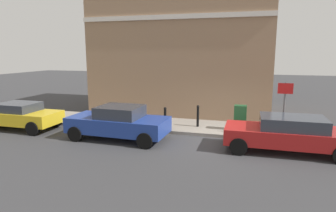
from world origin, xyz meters
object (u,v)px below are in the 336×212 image
(car_red, at_px, (288,133))
(bollard_far_kerb, at_px, (165,117))
(car_blue, at_px, (119,122))
(utility_cabinet, at_px, (240,119))
(bollard_near_cabinet, at_px, (198,115))
(car_yellow, at_px, (18,115))
(street_sign, at_px, (284,101))

(car_red, height_order, bollard_far_kerb, car_red)
(car_blue, height_order, utility_cabinet, car_blue)
(bollard_near_cabinet, bearing_deg, bollard_far_kerb, 123.41)
(car_red, xyz_separation_m, car_blue, (-0.24, 6.72, 0.02))
(bollard_far_kerb, bearing_deg, car_yellow, 101.24)
(utility_cabinet, bearing_deg, bollard_far_kerb, 103.49)
(utility_cabinet, height_order, street_sign, street_sign)
(car_red, xyz_separation_m, car_yellow, (-0.02, 12.12, -0.04))
(bollard_far_kerb, distance_m, street_sign, 5.20)
(utility_cabinet, distance_m, bollard_near_cabinet, 1.97)
(utility_cabinet, bearing_deg, car_red, -140.23)
(bollard_near_cabinet, distance_m, bollard_far_kerb, 1.63)
(car_blue, bearing_deg, utility_cabinet, -152.34)
(utility_cabinet, bearing_deg, street_sign, -108.18)
(bollard_near_cabinet, relative_size, street_sign, 0.45)
(car_blue, xyz_separation_m, utility_cabinet, (2.40, -4.92, -0.06))
(car_yellow, xyz_separation_m, street_sign, (1.60, -12.09, 0.98))
(car_blue, xyz_separation_m, bollard_near_cabinet, (2.50, -2.95, -0.04))
(car_red, bearing_deg, street_sign, -89.66)
(car_red, xyz_separation_m, utility_cabinet, (2.16, 1.80, -0.04))
(car_blue, distance_m, bollard_near_cabinet, 3.86)
(car_red, relative_size, street_sign, 1.94)
(utility_cabinet, bearing_deg, car_yellow, 101.97)
(utility_cabinet, xyz_separation_m, street_sign, (-0.58, -1.78, 0.98))
(car_yellow, bearing_deg, car_red, 179.78)
(car_yellow, bearing_deg, utility_cabinet, -168.36)
(car_yellow, bearing_deg, street_sign, -172.77)
(utility_cabinet, xyz_separation_m, bollard_far_kerb, (-0.80, 3.33, 0.02))
(car_red, distance_m, utility_cabinet, 2.82)
(car_red, bearing_deg, bollard_far_kerb, -15.46)
(bollard_near_cabinet, height_order, street_sign, street_sign)
(car_blue, distance_m, car_yellow, 5.40)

